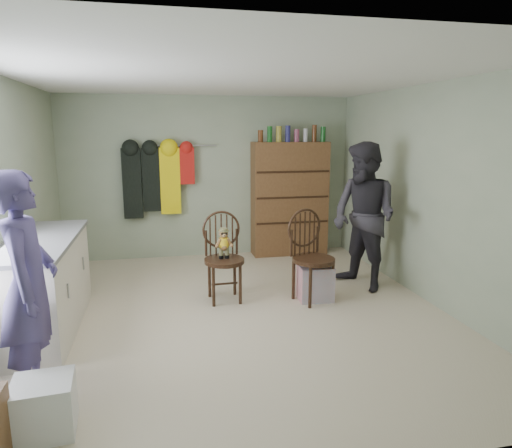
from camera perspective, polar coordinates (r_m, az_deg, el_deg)
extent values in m
plane|color=beige|center=(5.12, -2.31, -11.03)|extent=(5.00, 5.00, 0.00)
plane|color=#A1AD91|center=(7.24, -5.78, 5.81)|extent=(4.50, 0.00, 4.50)
plane|color=#A1AD91|center=(4.94, -29.11, 1.74)|extent=(0.00, 5.00, 5.00)
plane|color=#A1AD91|center=(5.62, 20.87, 3.46)|extent=(0.00, 5.00, 5.00)
plane|color=white|center=(4.76, -2.56, 17.97)|extent=(5.00, 5.00, 0.00)
cube|color=silver|center=(5.04, -24.94, -7.08)|extent=(0.60, 1.80, 0.90)
cube|color=slate|center=(4.92, -25.40, -1.87)|extent=(0.64, 1.86, 0.04)
cylinder|color=#99999E|center=(4.53, -22.41, -7.72)|extent=(0.02, 0.02, 0.14)
cylinder|color=#99999E|center=(5.38, -20.76, -4.61)|extent=(0.02, 0.02, 0.14)
cube|color=white|center=(3.53, -24.99, -20.01)|extent=(0.41, 0.40, 0.36)
cylinder|color=#362013|center=(5.33, -3.99, -4.60)|extent=(0.48, 0.48, 0.05)
cylinder|color=#362013|center=(5.24, -5.33, -7.85)|extent=(0.04, 0.04, 0.46)
cylinder|color=#362013|center=(5.29, -1.98, -7.60)|extent=(0.04, 0.04, 0.46)
cylinder|color=#362013|center=(5.54, -5.84, -6.77)|extent=(0.04, 0.04, 0.46)
cylinder|color=#362013|center=(5.59, -2.68, -6.56)|extent=(0.04, 0.04, 0.46)
torus|color=#362013|center=(5.43, -4.38, -0.69)|extent=(0.45, 0.04, 0.45)
cylinder|color=#362013|center=(5.42, -6.27, -2.41)|extent=(0.03, 0.03, 0.31)
cylinder|color=#362013|center=(5.48, -2.43, -2.19)|extent=(0.03, 0.03, 0.31)
cylinder|color=yellow|center=(5.29, -4.05, -2.31)|extent=(0.11, 0.11, 0.11)
cylinder|color=#475128|center=(5.32, -4.03, -3.43)|extent=(0.07, 0.07, 0.17)
sphere|color=#9E7042|center=(5.27, -4.07, -1.22)|extent=(0.10, 0.10, 0.10)
cylinder|color=#475128|center=(5.26, -4.07, -0.70)|extent=(0.09, 0.09, 0.03)
cube|color=black|center=(5.22, -4.00, -1.25)|extent=(0.07, 0.01, 0.02)
cylinder|color=#362013|center=(5.34, 7.21, -4.46)|extent=(0.60, 0.60, 0.05)
cylinder|color=#362013|center=(5.20, 6.79, -7.92)|extent=(0.04, 0.04, 0.48)
cylinder|color=#362013|center=(5.39, 9.53, -7.30)|extent=(0.04, 0.04, 0.48)
cylinder|color=#362013|center=(5.46, 4.70, -6.95)|extent=(0.04, 0.04, 0.48)
cylinder|color=#362013|center=(5.64, 7.39, -6.39)|extent=(0.04, 0.04, 0.48)
torus|color=#362013|center=(5.40, 6.07, -0.48)|extent=(0.45, 0.17, 0.47)
cylinder|color=#362013|center=(5.32, 4.43, -2.40)|extent=(0.03, 0.03, 0.32)
cylinder|color=#362013|center=(5.54, 7.70, -1.91)|extent=(0.03, 0.03, 0.32)
cube|color=#E57279|center=(5.47, 7.42, -7.31)|extent=(0.41, 0.33, 0.41)
imported|color=#4E437C|center=(3.75, -26.58, -7.00)|extent=(0.45, 0.65, 1.71)
imported|color=#2D2B33|center=(5.82, 13.35, 0.89)|extent=(0.98, 1.09, 1.84)
cube|color=brown|center=(7.34, 4.21, 3.16)|extent=(1.20, 0.38, 1.80)
cube|color=#362013|center=(7.22, 4.59, 0.19)|extent=(1.16, 0.02, 0.03)
cube|color=#362013|center=(7.15, 4.64, 3.33)|extent=(1.16, 0.02, 0.03)
cube|color=#362013|center=(7.10, 4.69, 6.53)|extent=(1.16, 0.02, 0.03)
cylinder|color=#592D14|center=(7.04, 0.58, 10.93)|extent=(0.08, 0.08, 0.18)
cylinder|color=#19591E|center=(7.07, 1.73, 11.16)|extent=(0.08, 0.08, 0.24)
cylinder|color=#A59933|center=(7.11, 2.87, 11.16)|extent=(0.09, 0.09, 0.24)
cylinder|color=navy|center=(7.14, 4.00, 11.18)|extent=(0.08, 0.08, 0.25)
cylinder|color=#8C3F59|center=(7.18, 5.11, 10.95)|extent=(0.08, 0.08, 0.19)
cylinder|color=#B2B2B7|center=(7.23, 6.22, 10.97)|extent=(0.07, 0.07, 0.20)
cylinder|color=#592D14|center=(7.27, 7.31, 11.17)|extent=(0.07, 0.07, 0.26)
cylinder|color=#19591E|center=(7.32, 8.38, 11.04)|extent=(0.08, 0.08, 0.23)
cylinder|color=#99999E|center=(7.12, -9.06, 9.66)|extent=(1.00, 0.02, 0.02)
cube|color=black|center=(7.10, -15.21, 4.90)|extent=(0.28, 0.10, 1.05)
cube|color=black|center=(7.08, -12.96, 5.41)|extent=(0.26, 0.10, 0.95)
cube|color=yellow|center=(7.09, -10.68, 5.30)|extent=(0.30, 0.10, 1.00)
cube|color=red|center=(7.08, -8.63, 7.19)|extent=(0.22, 0.10, 0.55)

